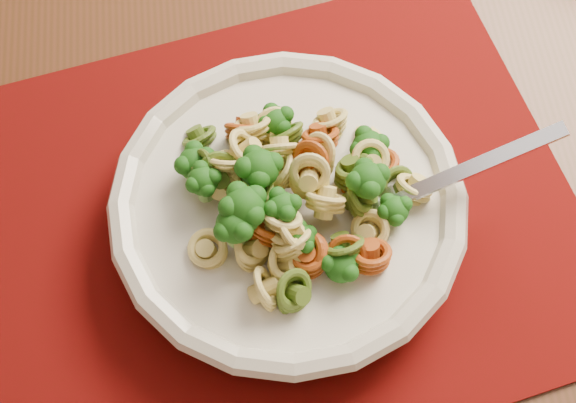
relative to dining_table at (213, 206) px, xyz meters
name	(u,v)px	position (x,y,z in m)	size (l,w,h in m)	color
dining_table	(213,206)	(0.00, 0.00, 0.00)	(1.43, 1.09, 0.77)	#4D2715
placemat	(262,222)	(0.02, -0.08, 0.12)	(0.47, 0.37, 0.00)	#5F0407
pasta_bowl	(288,208)	(0.04, -0.09, 0.15)	(0.26, 0.26, 0.05)	silver
pasta_broccoli_heap	(288,198)	(0.04, -0.09, 0.17)	(0.22, 0.22, 0.06)	#E7CD72
fork	(381,206)	(0.10, -0.12, 0.17)	(0.19, 0.02, 0.01)	silver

